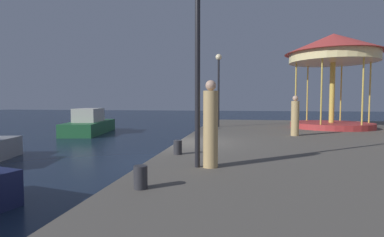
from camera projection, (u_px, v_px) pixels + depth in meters
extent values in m
plane|color=#162338|center=(178.00, 163.00, 11.14)|extent=(120.00, 120.00, 0.00)
cube|color=#5B564F|center=(373.00, 158.00, 10.01)|extent=(13.38, 27.13, 0.80)
cube|color=#236638|center=(90.00, 127.00, 21.44)|extent=(3.15, 6.25, 0.85)
cube|color=beige|center=(89.00, 115.00, 21.24)|extent=(1.94, 2.85, 0.93)
cube|color=#4C6070|center=(95.00, 112.00, 22.54)|extent=(1.28, 0.32, 0.42)
cylinder|color=#B23333|center=(331.00, 125.00, 16.87)|extent=(4.40, 4.40, 0.30)
cylinder|color=gold|center=(332.00, 93.00, 16.76)|extent=(0.28, 0.28, 3.35)
cylinder|color=#F2E099|center=(333.00, 58.00, 16.65)|extent=(4.68, 4.68, 0.50)
cone|color=#C63D38|center=(333.00, 44.00, 16.60)|extent=(5.20, 5.20, 1.10)
cylinder|color=gold|center=(370.00, 93.00, 16.44)|extent=(0.08, 0.08, 3.35)
cylinder|color=gold|center=(341.00, 93.00, 18.26)|extent=(0.08, 0.08, 3.35)
cylinder|color=gold|center=(307.00, 94.00, 18.59)|extent=(0.08, 0.08, 3.35)
cylinder|color=gold|center=(296.00, 93.00, 17.08)|extent=(0.08, 0.08, 3.35)
cylinder|color=gold|center=(321.00, 92.00, 15.26)|extent=(0.08, 0.08, 3.35)
cylinder|color=gold|center=(363.00, 92.00, 14.93)|extent=(0.08, 0.08, 3.35)
cylinder|color=black|center=(198.00, 76.00, 6.75)|extent=(0.12, 0.12, 4.16)
cylinder|color=black|center=(218.00, 94.00, 17.50)|extent=(0.12, 0.12, 3.88)
sphere|color=#F9E5B2|center=(219.00, 57.00, 17.37)|extent=(0.36, 0.36, 0.36)
cylinder|color=#2D2D33|center=(178.00, 147.00, 8.50)|extent=(0.24, 0.24, 0.40)
cylinder|color=#2D2D33|center=(141.00, 177.00, 5.17)|extent=(0.24, 0.24, 0.40)
cylinder|color=#2D2D33|center=(209.00, 125.00, 16.28)|extent=(0.24, 0.24, 0.40)
cylinder|color=tan|center=(211.00, 129.00, 6.81)|extent=(0.34, 0.34, 1.75)
sphere|color=tan|center=(211.00, 85.00, 6.75)|extent=(0.24, 0.24, 0.24)
cylinder|color=tan|center=(295.00, 118.00, 13.05)|extent=(0.34, 0.34, 1.51)
sphere|color=tan|center=(295.00, 98.00, 13.00)|extent=(0.24, 0.24, 0.24)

